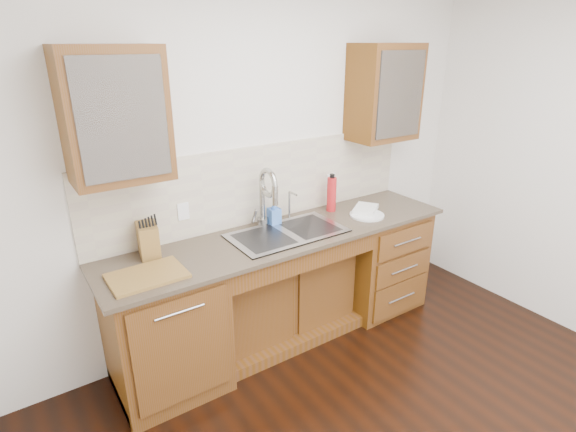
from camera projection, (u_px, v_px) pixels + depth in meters
wall_back at (259, 163)px, 3.40m from camera, size 4.00×0.10×2.70m
base_cabinet_left at (165, 329)px, 2.96m from camera, size 0.70×0.62×0.88m
base_cabinet_center at (279, 293)px, 3.55m from camera, size 1.20×0.44×0.70m
base_cabinet_right at (375, 257)px, 3.94m from camera, size 0.70×0.62×0.88m
countertop at (286, 235)px, 3.27m from camera, size 2.70×0.65×0.03m
backsplash at (263, 183)px, 3.40m from camera, size 2.70×0.02×0.59m
sink at (287, 244)px, 3.29m from camera, size 0.84×0.46×0.19m
faucet at (262, 201)px, 3.32m from camera, size 0.04×0.04×0.40m
filter_tap at (289, 204)px, 3.49m from camera, size 0.02×0.02×0.24m
upper_cabinet_left at (114, 115)px, 2.51m from camera, size 0.55×0.34×0.75m
upper_cabinet_right at (384, 93)px, 3.60m from camera, size 0.55×0.34×0.75m
outlet_left at (183, 211)px, 3.09m from camera, size 0.08×0.01×0.12m
outlet_right at (331, 181)px, 3.76m from camera, size 0.08×0.01×0.12m
soap_bottle at (274, 213)px, 3.39m from camera, size 0.09×0.09×0.19m
water_bottle at (332, 194)px, 3.64m from camera, size 0.09×0.09×0.28m
plate at (367, 215)px, 3.58m from camera, size 0.29×0.29×0.02m
dish_towel at (366, 209)px, 3.63m from camera, size 0.28×0.27×0.04m
knife_block at (148, 240)px, 2.89m from camera, size 0.15×0.21×0.22m
cutting_board at (147, 276)px, 2.65m from camera, size 0.44×0.31×0.02m
cup_left_a at (105, 126)px, 2.50m from camera, size 0.13×0.13×0.09m
cup_left_b at (141, 122)px, 2.60m from camera, size 0.14×0.14×0.10m
cup_right_a at (369, 100)px, 3.53m from camera, size 0.15×0.15×0.11m
cup_right_b at (398, 98)px, 3.70m from camera, size 0.14×0.14×0.10m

